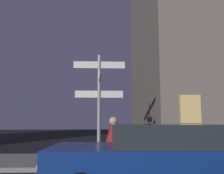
{
  "coord_description": "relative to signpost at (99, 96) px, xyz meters",
  "views": [
    {
      "loc": [
        -0.06,
        -1.65,
        1.52
      ],
      "look_at": [
        0.35,
        7.09,
        2.7
      ],
      "focal_mm": 39.48,
      "sensor_mm": 36.0,
      "label": 1
    }
  ],
  "objects": [
    {
      "name": "car_far_trailing",
      "position": [
        1.27,
        -3.22,
        -1.57
      ],
      "size": [
        4.56,
        2.24,
        1.44
      ],
      "color": "navy",
      "rests_on": "ground_plane"
    },
    {
      "name": "signpost",
      "position": [
        0.0,
        0.0,
        0.0
      ],
      "size": [
        1.8,
        1.34,
        3.65
      ],
      "color": "gray",
      "rests_on": "sidewalk_kerb"
    },
    {
      "name": "cyclist",
      "position": [
        0.44,
        -1.98,
        -1.61
      ],
      "size": [
        1.81,
        0.37,
        1.61
      ],
      "color": "black",
      "rests_on": "ground_plane"
    },
    {
      "name": "sidewalk_kerb",
      "position": [
        0.11,
        0.68,
        -2.28
      ],
      "size": [
        40.0,
        3.12,
        0.14
      ],
      "primitive_type": "cube",
      "color": "gray",
      "rests_on": "ground_plane"
    }
  ]
}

